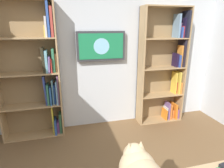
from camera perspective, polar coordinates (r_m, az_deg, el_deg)
wall_back at (r=3.29m, az=-4.12°, el=9.94°), size 4.52×0.06×2.70m
bookshelf_left at (r=3.61m, az=15.98°, el=4.56°), size 0.84×0.28×2.07m
bookshelf_right at (r=3.15m, az=-21.75°, el=2.95°), size 0.92×0.28×2.12m
wall_mounted_tv at (r=3.20m, az=-3.30°, el=11.29°), size 0.81×0.07×0.48m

